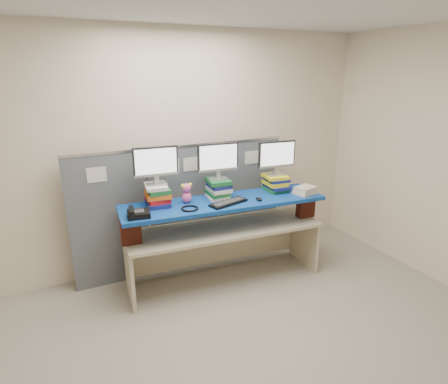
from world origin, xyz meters
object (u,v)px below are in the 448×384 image
monitor_center (218,159)px  desk_phone (138,213)px  blue_board (224,202)px  keyboard (228,203)px  monitor_right (277,156)px  desk (224,238)px  monitor_left (156,163)px

monitor_center → desk_phone: (-0.94, -0.17, -0.41)m
blue_board → keyboard: keyboard is taller
monitor_right → blue_board: bearing=-170.3°
keyboard → desk_phone: size_ratio=1.89×
keyboard → desk: bearing=74.0°
desk → blue_board: blue_board is taller
desk → desk_phone: size_ratio=9.13×
blue_board → monitor_right: size_ratio=4.87×
monitor_right → desk_phone: bearing=-171.2°
desk → monitor_right: (0.70, 0.06, 0.86)m
blue_board → monitor_left: (-0.69, 0.18, 0.47)m
blue_board → monitor_left: 0.85m
monitor_center → keyboard: (0.01, -0.23, -0.43)m
monitor_left → desk: bearing=-9.6°
desk → monitor_center: 0.89m
keyboard → monitor_right: bearing=-1.9°
blue_board → monitor_center: 0.48m
monitor_left → keyboard: (0.69, -0.29, -0.44)m
monitor_right → keyboard: monitor_right is taller
blue_board → monitor_left: size_ratio=4.87×
monitor_left → keyboard: bearing=-17.9°
desk_phone → blue_board: bearing=12.5°
keyboard → monitor_left: bearing=141.9°
monitor_right → keyboard: bearing=-161.6°
monitor_right → keyboard: size_ratio=1.01×
blue_board → keyboard: size_ratio=4.90×
desk → blue_board: bearing=94.9°
monitor_left → monitor_center: monitor_left is taller
blue_board → monitor_center: monitor_center is taller
monitor_right → keyboard: (-0.70, -0.17, -0.40)m
monitor_left → monitor_center: (0.67, -0.06, -0.01)m
desk → monitor_center: size_ratio=4.81×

